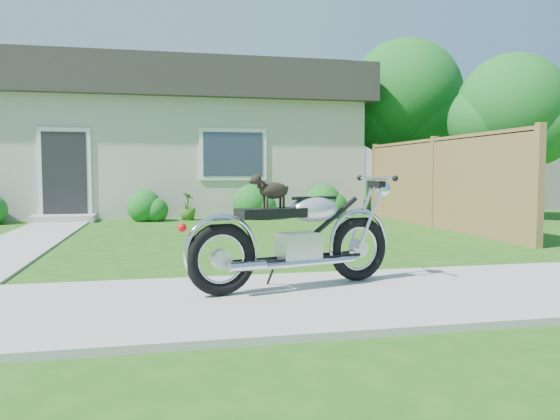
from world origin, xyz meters
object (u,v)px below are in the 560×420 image
at_px(potted_plant_right, 188,206).
at_px(motorcycle_with_dog, 299,237).
at_px(fence, 434,182).
at_px(tree_near, 518,113).
at_px(house, 135,138).
at_px(tree_far, 410,101).

xyz_separation_m(potted_plant_right, motorcycle_with_dog, (0.68, -8.19, 0.19)).
height_order(fence, tree_near, tree_near).
distance_m(house, motorcycle_with_dog, 11.92).
xyz_separation_m(house, motorcycle_with_dog, (2.02, -11.63, -1.62)).
relative_size(potted_plant_right, motorcycle_with_dog, 0.32).
relative_size(fence, potted_plant_right, 9.51).
bearing_deg(fence, tree_near, 22.79).
bearing_deg(fence, motorcycle_with_dog, -128.47).
height_order(tree_near, tree_far, tree_far).
bearing_deg(motorcycle_with_dog, tree_far, 44.66).
xyz_separation_m(house, potted_plant_right, (1.35, -3.44, -1.81)).
height_order(house, tree_near, house).
bearing_deg(potted_plant_right, tree_far, 16.07).
height_order(tree_near, motorcycle_with_dog, tree_near).
xyz_separation_m(fence, motorcycle_with_dog, (-4.28, -5.39, -0.41)).
relative_size(tree_near, motorcycle_with_dog, 1.83).
height_order(tree_near, potted_plant_right, tree_near).
distance_m(potted_plant_right, motorcycle_with_dog, 8.22).
height_order(potted_plant_right, motorcycle_with_dog, motorcycle_with_dog).
bearing_deg(tree_far, fence, -109.76).
distance_m(fence, tree_far, 5.53).
distance_m(fence, potted_plant_right, 5.72).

